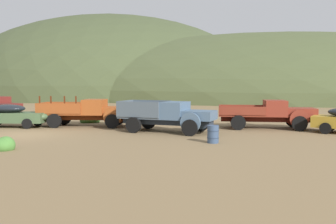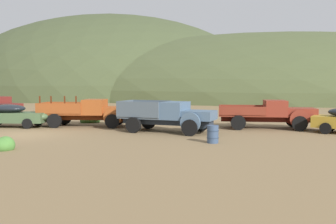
# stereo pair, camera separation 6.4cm
# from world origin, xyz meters

# --- Properties ---
(ground_plane) EXTENTS (300.00, 300.00, 0.00)m
(ground_plane) POSITION_xyz_m (0.00, 0.00, 0.00)
(ground_plane) COLOR olive
(hill_far_left) EXTENTS (72.01, 89.64, 38.67)m
(hill_far_left) POSITION_xyz_m (-27.00, 72.37, 0.00)
(hill_far_left) COLOR #424C2D
(hill_far_left) RESTS_ON ground
(hill_far_right) EXTENTS (111.33, 71.17, 26.20)m
(hill_far_right) POSITION_xyz_m (7.55, 65.81, 0.00)
(hill_far_right) COLOR #4C5633
(hill_far_right) RESTS_ON ground
(car_weathered_green) EXTENTS (5.30, 2.81, 1.57)m
(car_weathered_green) POSITION_xyz_m (-3.27, 3.04, 0.82)
(car_weathered_green) COLOR #47603D
(car_weathered_green) RESTS_ON ground
(truck_oxide_orange) EXTENTS (6.76, 3.59, 2.16)m
(truck_oxide_orange) POSITION_xyz_m (1.73, 5.11, 1.00)
(truck_oxide_orange) COLOR #51220D
(truck_oxide_orange) RESTS_ON ground
(truck_chalk_blue) EXTENTS (6.06, 2.74, 1.91)m
(truck_chalk_blue) POSITION_xyz_m (7.98, 3.82, 1.02)
(truck_chalk_blue) COLOR #262D39
(truck_chalk_blue) RESTS_ON ground
(truck_rust_red) EXTENTS (6.51, 3.26, 1.89)m
(truck_rust_red) POSITION_xyz_m (13.77, 7.73, 0.99)
(truck_rust_red) COLOR #42140D
(truck_rust_red) RESTS_ON ground
(oil_drum_spare) EXTENTS (0.62, 0.62, 0.90)m
(oil_drum_spare) POSITION_xyz_m (11.11, 0.61, 0.45)
(oil_drum_spare) COLOR #384C6B
(oil_drum_spare) RESTS_ON ground
(bush_front_right) EXTENTS (1.44, 1.35, 1.01)m
(bush_front_right) POSITION_xyz_m (0.27, 7.31, 0.24)
(bush_front_right) COLOR #3D702D
(bush_front_right) RESTS_ON ground
(bush_back_edge) EXTENTS (1.06, 0.95, 0.80)m
(bush_back_edge) POSITION_xyz_m (2.44, -4.33, 0.21)
(bush_back_edge) COLOR #4C8438
(bush_back_edge) RESTS_ON ground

